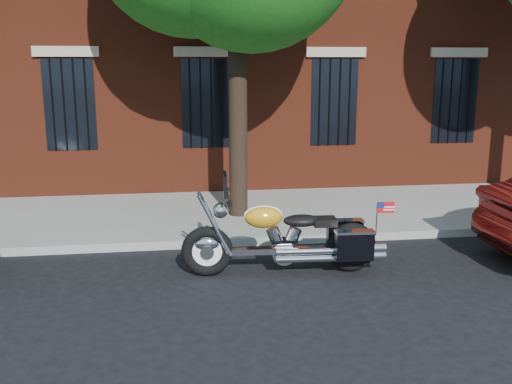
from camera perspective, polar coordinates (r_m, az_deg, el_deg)
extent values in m
plane|color=black|center=(8.66, -2.99, -8.25)|extent=(120.00, 120.00, 0.00)
cube|color=gray|center=(9.93, -3.68, -5.01)|extent=(40.00, 0.16, 0.15)
cube|color=gray|center=(11.73, -4.36, -2.23)|extent=(40.00, 3.60, 0.15)
cube|color=black|center=(13.21, -5.03, 8.80)|extent=(1.10, 0.14, 2.00)
cube|color=#B2A893|center=(13.15, -5.12, 13.80)|extent=(1.40, 0.20, 0.22)
cylinder|color=black|center=(13.13, -5.01, 8.78)|extent=(0.04, 0.04, 2.00)
cylinder|color=black|center=(11.03, -1.83, 9.63)|extent=(0.36, 0.36, 5.00)
torus|color=black|center=(8.50, -4.91, -5.91)|extent=(0.77, 0.21, 0.77)
torus|color=black|center=(8.76, 9.51, -5.46)|extent=(0.77, 0.21, 0.77)
cylinder|color=white|center=(8.50, -4.91, -5.91)|extent=(0.57, 0.10, 0.57)
cylinder|color=white|center=(8.76, 9.51, -5.46)|extent=(0.57, 0.10, 0.57)
ellipsoid|color=white|center=(8.46, -4.92, -5.18)|extent=(0.41, 0.17, 0.22)
ellipsoid|color=#FFAA1C|center=(8.72, 9.54, -4.60)|extent=(0.41, 0.18, 0.22)
cube|color=white|center=(8.57, 2.41, -5.87)|extent=(1.72, 0.20, 0.09)
cylinder|color=white|center=(8.59, 2.79, -6.00)|extent=(0.38, 0.22, 0.37)
cylinder|color=white|center=(8.48, 6.83, -6.23)|extent=(1.43, 0.17, 0.10)
ellipsoid|color=#FFAA1C|center=(8.39, 0.74, -2.52)|extent=(0.58, 0.35, 0.33)
ellipsoid|color=black|center=(8.48, 4.59, -2.87)|extent=(0.57, 0.35, 0.18)
cube|color=black|center=(8.99, 8.86, -4.12)|extent=(0.56, 0.21, 0.43)
cube|color=black|center=(8.44, 9.81, -5.28)|extent=(0.56, 0.21, 0.43)
cylinder|color=white|center=(8.28, -2.80, -0.46)|extent=(0.09, 0.89, 0.04)
sphere|color=white|center=(8.32, -3.57, -1.85)|extent=(0.24, 0.24, 0.23)
cube|color=black|center=(8.24, -3.13, 0.78)|extent=(0.07, 0.46, 0.32)
cube|color=red|center=(8.36, 12.85, -1.52)|extent=(0.25, 0.03, 0.16)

